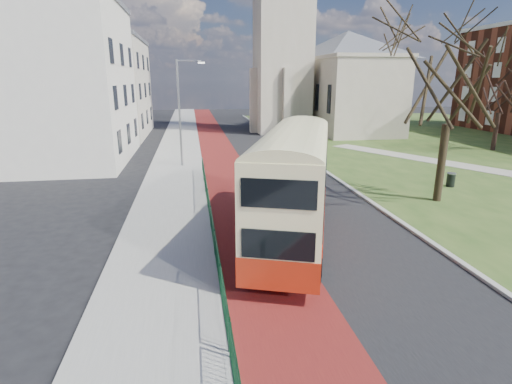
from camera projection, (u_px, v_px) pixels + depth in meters
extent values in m
plane|color=black|center=(294.00, 261.00, 15.22)|extent=(160.00, 160.00, 0.00)
cube|color=black|center=(253.00, 160.00, 34.44)|extent=(9.00, 120.00, 0.01)
cube|color=#591414|center=(222.00, 160.00, 34.02)|extent=(3.40, 120.00, 0.01)
cube|color=gray|center=(177.00, 161.00, 33.42)|extent=(4.00, 120.00, 0.12)
cube|color=#999993|center=(201.00, 160.00, 33.73)|extent=(0.25, 120.00, 0.13)
cube|color=#999993|center=(299.00, 153.00, 37.03)|extent=(0.25, 80.00, 0.13)
cube|color=#2C4A1A|center=(490.00, 148.00, 40.10)|extent=(40.00, 80.00, 0.04)
cylinder|color=#0D3A1F|center=(210.00, 206.00, 18.26)|extent=(0.04, 24.00, 0.04)
cylinder|color=#0D3A1F|center=(211.00, 225.00, 18.52)|extent=(0.04, 24.00, 0.04)
cube|color=#A09582|center=(283.00, 34.00, 49.26)|extent=(6.50, 6.50, 24.00)
cube|color=#A09582|center=(344.00, 96.00, 52.61)|extent=(9.00, 18.00, 9.00)
pyramid|color=#565960|center=(348.00, 31.00, 50.40)|extent=(9.00, 18.00, 3.60)
cube|color=silver|center=(60.00, 85.00, 32.25)|extent=(10.00, 14.00, 12.50)
cube|color=#BAB09E|center=(102.00, 89.00, 47.65)|extent=(10.00, 16.00, 11.00)
cube|color=#565960|center=(97.00, 38.00, 46.08)|extent=(10.30, 16.30, 0.50)
cylinder|color=gray|center=(180.00, 114.00, 30.49)|extent=(0.16, 0.16, 8.00)
cylinder|color=gray|center=(189.00, 61.00, 29.57)|extent=(1.80, 0.10, 0.10)
cube|color=silver|center=(201.00, 63.00, 29.75)|extent=(0.50, 0.18, 0.12)
cube|color=#AB250F|center=(293.00, 216.00, 17.14)|extent=(6.08, 11.27, 1.00)
cube|color=#F7EEA8|center=(295.00, 172.00, 16.60)|extent=(6.04, 11.21, 2.91)
cube|color=black|center=(266.00, 189.00, 17.35)|extent=(3.06, 8.57, 0.95)
cube|color=black|center=(324.00, 192.00, 16.92)|extent=(3.06, 8.57, 0.95)
cube|color=black|center=(265.00, 156.00, 16.65)|extent=(3.35, 9.40, 0.90)
cube|color=black|center=(326.00, 159.00, 16.22)|extent=(3.35, 9.40, 0.90)
cube|color=black|center=(303.00, 166.00, 22.05)|extent=(2.15, 0.82, 1.05)
cube|color=black|center=(304.00, 139.00, 21.64)|extent=(2.15, 0.82, 0.90)
cube|color=orange|center=(304.00, 128.00, 21.48)|extent=(1.72, 0.69, 0.30)
cylinder|color=black|center=(277.00, 201.00, 21.03)|extent=(0.63, 1.09, 1.04)
cylinder|color=black|center=(322.00, 203.00, 20.63)|extent=(0.63, 1.09, 1.04)
cylinder|color=black|center=(253.00, 257.00, 14.33)|extent=(0.63, 1.09, 1.04)
cylinder|color=black|center=(318.00, 262.00, 13.94)|extent=(0.63, 1.09, 1.04)
cylinder|color=black|center=(441.00, 163.00, 22.13)|extent=(0.51, 0.51, 4.31)
cylinder|color=#2F1D17|center=(495.00, 132.00, 38.35)|extent=(0.54, 0.54, 3.57)
cylinder|color=black|center=(451.00, 180.00, 25.54)|extent=(0.64, 0.64, 0.83)
cylinder|color=gray|center=(452.00, 173.00, 25.42)|extent=(0.69, 0.69, 0.06)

